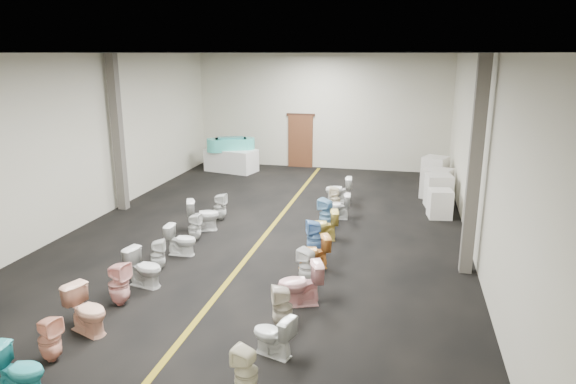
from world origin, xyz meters
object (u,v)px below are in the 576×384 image
(display_table, at_px, (231,160))
(toilet_left_3, at_px, (119,284))
(toilet_left_4, at_px, (144,268))
(toilet_right_11, at_px, (339,190))
(toilet_left_0, at_px, (19,370))
(toilet_right_0, at_px, (246,371))
(appliance_crate_c, at_px, (437,183))
(toilet_right_10, at_px, (335,199))
(toilet_right_4, at_px, (307,266))
(toilet_right_3, at_px, (300,284))
(toilet_right_5, at_px, (313,252))
(toilet_right_7, at_px, (323,225))
(toilet_left_7, at_px, (195,227))
(appliance_crate_a, at_px, (440,204))
(toilet_left_5, at_px, (158,255))
(appliance_crate_d, at_px, (435,172))
(toilet_left_2, at_px, (87,310))
(toilet_left_9, at_px, (220,207))
(toilet_right_6, at_px, (315,237))
(toilet_right_1, at_px, (273,335))
(toilet_right_2, at_px, (282,307))
(appliance_crate_b, at_px, (438,191))
(toilet_left_8, at_px, (203,215))
(toilet_right_9, at_px, (337,206))
(bathtub, at_px, (231,144))
(toilet_left_1, at_px, (50,339))
(toilet_right_8, at_px, (326,214))

(display_table, distance_m, toilet_left_3, 11.17)
(toilet_left_4, relative_size, toilet_right_11, 0.95)
(toilet_left_0, height_order, toilet_right_0, toilet_left_0)
(appliance_crate_c, bearing_deg, toilet_right_10, -144.57)
(toilet_right_0, xyz_separation_m, toilet_right_4, (0.14, 3.61, 0.02))
(toilet_right_3, xyz_separation_m, toilet_right_5, (-0.07, 1.71, -0.05))
(toilet_right_7, bearing_deg, display_table, -157.76)
(toilet_left_7, distance_m, toilet_right_0, 6.20)
(display_table, relative_size, appliance_crate_a, 2.44)
(toilet_left_5, relative_size, toilet_right_4, 0.91)
(appliance_crate_d, bearing_deg, toilet_right_0, -103.59)
(toilet_left_2, relative_size, toilet_left_7, 1.16)
(toilet_left_0, distance_m, toilet_left_9, 7.75)
(display_table, height_order, toilet_right_6, display_table)
(toilet_left_4, bearing_deg, toilet_right_4, -64.11)
(toilet_left_3, xyz_separation_m, toilet_right_1, (3.16, -0.95, -0.07))
(appliance_crate_a, height_order, toilet_left_9, appliance_crate_a)
(toilet_right_2, bearing_deg, display_table, -177.40)
(appliance_crate_b, distance_m, toilet_right_4, 6.75)
(display_table, bearing_deg, toilet_left_8, -76.81)
(toilet_left_5, height_order, toilet_right_9, toilet_right_9)
(toilet_right_2, bearing_deg, toilet_right_9, 158.52)
(toilet_left_5, bearing_deg, toilet_left_7, -19.22)
(appliance_crate_d, bearing_deg, toilet_right_3, -106.23)
(toilet_left_8, relative_size, toilet_right_2, 1.10)
(toilet_right_11, bearing_deg, toilet_left_4, -30.11)
(appliance_crate_c, bearing_deg, toilet_left_7, -137.77)
(toilet_right_6, xyz_separation_m, toilet_right_7, (0.04, 0.95, -0.02))
(bathtub, bearing_deg, toilet_left_8, -100.20)
(appliance_crate_a, distance_m, toilet_right_3, 6.62)
(toilet_left_5, bearing_deg, bathtub, -7.66)
(display_table, relative_size, toilet_right_7, 2.55)
(toilet_left_0, distance_m, toilet_right_4, 5.30)
(toilet_left_1, bearing_deg, toilet_right_2, -47.97)
(appliance_crate_b, bearing_deg, toilet_left_4, -130.50)
(toilet_right_1, bearing_deg, toilet_right_8, -160.93)
(toilet_right_2, bearing_deg, toilet_right_0, -22.48)
(appliance_crate_c, xyz_separation_m, toilet_right_0, (-2.95, -10.84, -0.11))
(bathtub, bearing_deg, toilet_right_0, -93.40)
(toilet_left_5, bearing_deg, toilet_left_9, -19.01)
(display_table, relative_size, toilet_left_0, 2.72)
(toilet_left_5, distance_m, toilet_right_10, 6.00)
(toilet_left_0, bearing_deg, appliance_crate_a, -35.36)
(toilet_left_0, xyz_separation_m, toilet_right_3, (3.18, 3.36, 0.06))
(toilet_left_7, xyz_separation_m, toilet_left_9, (0.04, 1.69, 0.03))
(appliance_crate_a, relative_size, toilet_left_2, 1.00)
(toilet_right_2, xyz_separation_m, toilet_right_4, (0.08, 1.79, -0.01))
(toilet_right_4, relative_size, toilet_right_10, 1.05)
(bathtub, bearing_deg, toilet_right_8, -75.12)
(toilet_left_3, relative_size, toilet_left_9, 1.10)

